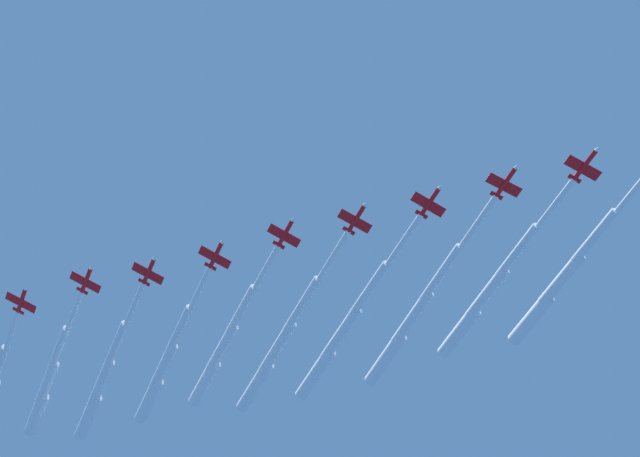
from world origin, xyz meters
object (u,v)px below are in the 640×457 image
(jet_trail_starboard, at_px, (47,384))
(jet_starboard_mid, at_px, (277,349))
(jet_starboard_inner, at_px, (411,320))
(jet_port_outer, at_px, (222,349))
(jet_port_inner, at_px, (486,295))
(jet_port_mid, at_px, (340,336))
(jet_starboard_outer, at_px, (163,368))
(jet_lead, at_px, (561,281))
(jet_trail_port, at_px, (101,384))

(jet_trail_starboard, bearing_deg, jet_starboard_mid, -142.78)
(jet_starboard_inner, distance_m, jet_starboard_mid, 37.51)
(jet_port_outer, height_order, jet_trail_starboard, jet_trail_starboard)
(jet_port_inner, height_order, jet_port_mid, jet_port_mid)
(jet_port_inner, xyz_separation_m, jet_port_mid, (35.37, 19.29, 0.30))
(jet_starboard_inner, xyz_separation_m, jet_starboard_mid, (31.23, 20.77, -0.02))
(jet_starboard_outer, bearing_deg, jet_port_inner, -146.68)
(jet_lead, bearing_deg, jet_starboard_mid, 30.45)
(jet_lead, bearing_deg, jet_port_inner, 32.09)
(jet_port_mid, relative_size, jet_starboard_outer, 1.11)
(jet_trail_port, relative_size, jet_trail_starboard, 1.05)
(jet_lead, relative_size, jet_starboard_mid, 0.87)
(jet_starboard_inner, bearing_deg, jet_starboard_mid, 33.63)
(jet_lead, xyz_separation_m, jet_trail_port, (107.69, 69.20, 1.12))
(jet_port_inner, distance_m, jet_starboard_inner, 20.93)
(jet_starboard_inner, height_order, jet_trail_starboard, jet_trail_starboard)
(jet_port_inner, distance_m, jet_starboard_mid, 58.21)
(jet_starboard_mid, xyz_separation_m, jet_trail_starboard, (54.09, 41.09, 1.68))
(jet_lead, relative_size, jet_starboard_inner, 0.90)
(jet_port_inner, xyz_separation_m, jet_trail_starboard, (104.54, 70.13, 2.40))
(jet_trail_starboard, bearing_deg, jet_port_inner, -146.14)
(jet_port_mid, distance_m, jet_starboard_outer, 49.90)
(jet_port_inner, distance_m, jet_trail_port, 109.34)
(jet_lead, height_order, jet_starboard_mid, jet_starboard_mid)
(jet_starboard_outer, height_order, jet_trail_starboard, jet_trail_starboard)
(jet_port_inner, xyz_separation_m, jet_starboard_mid, (50.45, 29.04, 0.72))
(jet_port_inner, xyz_separation_m, jet_port_outer, (60.85, 40.04, 1.78))
(jet_lead, bearing_deg, jet_port_outer, 33.09)
(jet_starboard_inner, height_order, jet_port_outer, jet_port_outer)
(jet_starboard_mid, relative_size, jet_trail_starboard, 1.13)
(jet_starboard_outer, relative_size, jet_trail_port, 0.96)
(jet_trail_port, bearing_deg, jet_starboard_inner, -144.93)
(jet_lead, height_order, jet_port_inner, jet_port_inner)
(jet_starboard_inner, height_order, jet_port_mid, jet_starboard_inner)
(jet_starboard_inner, bearing_deg, jet_starboard_outer, 36.33)
(jet_port_outer, bearing_deg, jet_starboard_inner, -142.65)
(jet_trail_port, xyz_separation_m, jet_trail_starboard, (12.66, 10.85, 2.63))
(jet_port_mid, distance_m, jet_trail_port, 69.22)
(jet_port_outer, relative_size, jet_trail_port, 0.98)
(jet_starboard_inner, height_order, jet_trail_port, jet_starboard_inner)
(jet_port_inner, bearing_deg, jet_port_outer, 33.35)
(jet_trail_port, bearing_deg, jet_port_inner, -147.17)
(jet_lead, distance_m, jet_port_mid, 58.96)
(jet_port_outer, bearing_deg, jet_port_inner, -146.65)
(jet_starboard_outer, xyz_separation_m, jet_trail_port, (16.72, 9.87, 0.00))
(jet_lead, xyz_separation_m, jet_starboard_outer, (90.98, 59.33, 1.12))
(jet_port_outer, xyz_separation_m, jet_starboard_outer, (14.31, 9.37, -2.01))
(jet_port_inner, height_order, jet_starboard_outer, jet_port_inner)
(jet_starboard_inner, distance_m, jet_trail_port, 88.78)
(jet_starboard_inner, bearing_deg, jet_trail_port, 35.07)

